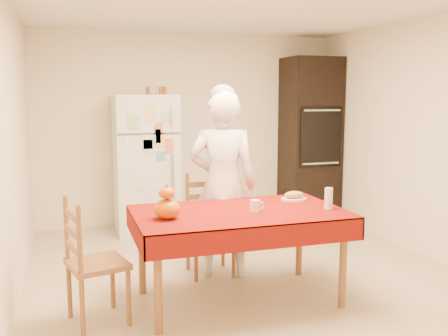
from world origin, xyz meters
name	(u,v)px	position (x,y,z in m)	size (l,w,h in m)	color
floor	(247,275)	(0.00, 0.00, 0.00)	(4.50, 4.50, 0.00)	#C3AE8D
room_shell	(248,103)	(0.00, 0.00, 1.62)	(4.02, 4.52, 2.51)	white
refrigerator	(146,164)	(-0.65, 1.88, 0.85)	(0.75, 0.74, 1.70)	white
oven_cabinet	(310,139)	(1.63, 1.93, 1.10)	(0.70, 0.62, 2.20)	black
dining_table	(239,219)	(-0.26, -0.52, 0.69)	(1.70, 1.00, 0.76)	brown
chair_far	(208,220)	(-0.31, 0.22, 0.51)	(0.42, 0.41, 0.95)	brown
chair_left	(88,258)	(-1.46, -0.59, 0.51)	(0.49, 0.50, 0.95)	brown
seated_woman	(223,185)	(-0.21, 0.10, 0.87)	(0.63, 0.41, 1.73)	silver
coffee_mug	(255,206)	(-0.16, -0.61, 0.81)	(0.08, 0.08, 0.10)	silver
pumpkin_lower	(167,209)	(-0.87, -0.61, 0.84)	(0.20, 0.20, 0.15)	red
pumpkin_upper	(167,193)	(-0.87, -0.61, 0.96)	(0.12, 0.12, 0.09)	#E86305
wine_glass	(329,198)	(0.47, -0.68, 0.85)	(0.07, 0.07, 0.18)	white
bread_plate	(294,199)	(0.35, -0.27, 0.77)	(0.24, 0.24, 0.02)	white
bread_loaf	(294,195)	(0.35, -0.27, 0.81)	(0.18, 0.10, 0.06)	#9B734C
spice_jar_left	(148,91)	(-0.60, 1.93, 1.75)	(0.05, 0.05, 0.10)	brown
spice_jar_mid	(161,91)	(-0.43, 1.93, 1.75)	(0.05, 0.05, 0.10)	#935C1A
spice_jar_right	(165,91)	(-0.39, 1.93, 1.75)	(0.05, 0.05, 0.10)	brown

